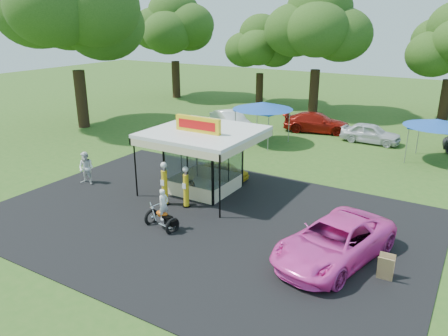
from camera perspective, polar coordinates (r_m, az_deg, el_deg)
The scene contains 20 objects.
ground at distance 19.09m, azimuth -5.88°, elevation -8.93°, with size 120.00×120.00×0.00m, color #305A1C.
asphalt_apron at distance 20.53m, azimuth -2.53°, elevation -6.66°, with size 20.00×14.00×0.04m, color black.
gas_station_kiosk at distance 23.22m, azimuth -2.63°, elevation 1.14°, with size 5.40×5.40×4.18m.
gas_pump_left at distance 21.79m, azimuth -7.77°, elevation -2.19°, with size 0.42×0.42×2.28m.
gas_pump_right at distance 21.45m, azimuth -4.98°, elevation -2.62°, with size 0.40×0.40×2.14m.
motorcycle at distance 19.50m, azimuth -7.97°, elevation -5.86°, with size 1.73×1.03×1.99m.
spare_tires at distance 23.45m, azimuth -4.44°, elevation -2.43°, with size 0.88×0.58×0.73m.
a_frame_sign at distance 16.93m, azimuth 20.35°, elevation -12.14°, with size 0.56×0.51×0.99m.
kiosk_car at distance 25.41m, azimuth 0.16°, elevation -0.34°, with size 1.13×2.82×0.96m, color gold.
pink_sedan at distance 17.49m, azimuth 14.21°, elevation -9.27°, with size 2.66×5.77×1.60m, color #FF45C0.
spectator_west at distance 25.61m, azimuth -17.55°, elevation -0.03°, with size 0.91×0.71×1.87m, color white.
bg_car_a at distance 36.00m, azimuth 0.92°, elevation 6.11°, with size 1.77×5.08×1.67m, color white.
bg_car_b at distance 36.62m, azimuth 12.04°, elevation 5.83°, with size 2.20×5.40×1.57m, color maroon.
bg_car_c at distance 34.45m, azimuth 18.60°, elevation 4.33°, with size 1.74×4.32×1.47m, color silver.
tent_west at distance 32.29m, azimuth 5.10°, elevation 8.07°, with size 4.42×4.42×3.09m.
tent_east at distance 30.91m, azimuth 26.08°, elevation 5.28°, with size 4.07×4.07×2.85m.
oak_far_a at distance 51.52m, azimuth -6.51°, elevation 17.29°, with size 9.80×9.80×11.62m.
oak_far_b at distance 47.28m, azimuth 4.79°, elevation 15.25°, with size 7.61×7.61×9.08m.
oak_far_c at distance 42.94m, azimuth 12.16°, elevation 16.93°, with size 10.16×10.16×11.97m.
oak_near at distance 38.59m, azimuth -19.15°, elevation 18.01°, with size 12.28×12.28×14.14m.
Camera 1 is at (10.31, -13.35, 8.95)m, focal length 35.00 mm.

